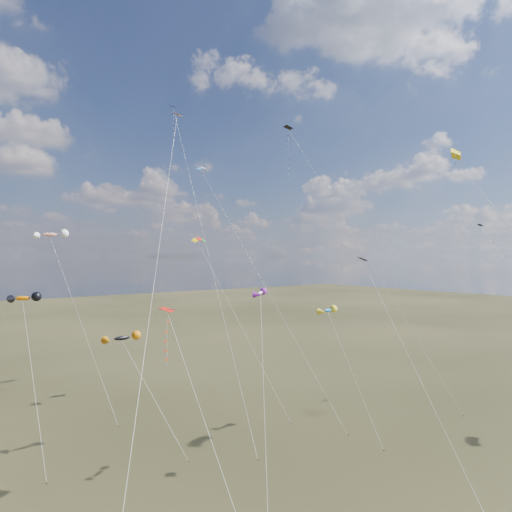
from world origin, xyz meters
TOP-DOWN VIEW (x-y plane):
  - ground at (0.00, 0.00)m, footprint 400.00×400.00m
  - diamond_black_high at (11.44, 24.08)m, footprint 13.13×17.96m
  - diamond_navy_tall at (0.34, 35.88)m, footprint 4.80×25.83m
  - diamond_black_mid at (1.37, 1.34)m, footprint 5.28×15.80m
  - diamond_red_low at (-12.49, 13.04)m, footprint 1.40×13.81m
  - diamond_navy_right at (31.87, 9.31)m, footprint 3.20×14.95m
  - diamond_orange_center at (-13.75, 11.71)m, footprint 16.59×24.25m
  - parafoil_yellow at (16.80, 5.07)m, footprint 15.26×19.47m
  - parafoil_blue_white at (7.11, 40.59)m, footprint 2.13×29.50m
  - parafoil_tricolor at (2.69, 34.27)m, footprint 3.58×16.83m
  - novelty_black_orange at (-12.22, 24.05)m, footprint 5.36×7.91m
  - novelty_orange_black at (-20.15, 29.93)m, footprint 3.06×10.63m
  - novelty_white_purple at (-4.33, 11.67)m, footprint 7.11×9.53m
  - novelty_redwhite_stripe at (-14.59, 42.97)m, footprint 6.07×15.21m
  - novelty_blue_yellow at (8.26, 15.47)m, footprint 2.52×8.72m

SIDE VIEW (x-z plane):
  - ground at x=0.00m, z-range 0.00..0.00m
  - novelty_black_orange at x=-12.22m, z-range 5.10..16.44m
  - diamond_red_low at x=-12.49m, z-range 4.57..19.37m
  - diamond_black_mid at x=1.37m, z-range 3.38..22.27m
  - novelty_blue_yellow at x=8.26m, z-range 6.16..19.55m
  - novelty_orange_black at x=-20.15m, z-range 7.06..22.44m
  - novelty_white_purple at x=-4.33m, z-range 7.57..23.65m
  - diamond_navy_right at x=31.87m, z-range 7.67..30.99m
  - parafoil_tricolor at x=2.69m, z-range 10.25..32.15m
  - novelty_redwhite_stripe at x=-14.59m, z-range 10.52..32.96m
  - diamond_orange_center at x=-13.75m, z-range 5.46..38.41m
  - parafoil_yellow at x=16.80m, z-range 14.58..45.42m
  - diamond_black_high at x=11.44m, z-range 12.86..49.08m
  - parafoil_blue_white at x=7.11m, z-range 15.75..48.97m
  - diamond_navy_tall at x=0.34m, z-range 14.38..54.86m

